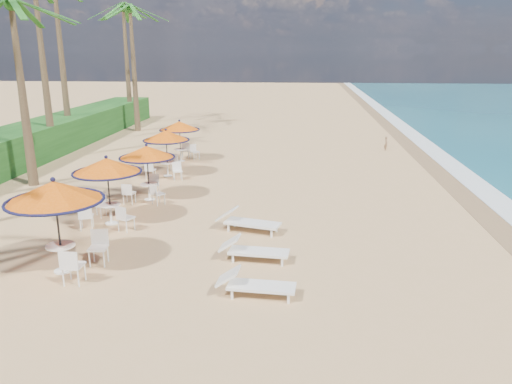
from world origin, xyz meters
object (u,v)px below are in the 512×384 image
station_2 (147,159)px  lounger_mid (252,250)px  station_4 (181,129)px  lounger_near (253,284)px  station_0 (58,200)px  station_1 (106,174)px  lounger_far (246,221)px  station_3 (166,142)px

station_2 → lounger_mid: 7.42m
station_4 → lounger_near: bearing=-70.3°
station_0 → station_2: (0.27, 6.78, -0.35)m
station_1 → lounger_far: 5.01m
station_1 → lounger_far: bearing=-3.2°
station_2 → station_4: size_ratio=1.02×
station_4 → lounger_mid: bearing=-68.4°
station_0 → lounger_mid: station_0 is taller
station_2 → lounger_near: station_2 is taller
station_4 → lounger_far: size_ratio=1.00×
lounger_mid → station_2: bearing=135.1°
station_2 → lounger_mid: bearing=-49.8°
station_0 → lounger_far: station_0 is taller
station_1 → station_4: station_1 is taller
station_0 → lounger_mid: (4.99, 1.20, -1.70)m
station_1 → station_3: station_1 is taller
station_0 → lounger_far: bearing=38.2°
station_3 → lounger_mid: station_3 is taller
lounger_near → lounger_far: bearing=102.4°
station_0 → station_4: size_ratio=1.18×
station_2 → station_4: 7.35m
station_4 → lounger_mid: station_4 is taller
station_3 → station_2: bearing=-85.9°
lounger_mid → station_3: bearing=122.6°
lounger_far → station_4: bearing=129.1°
station_2 → station_0: bearing=-92.3°
station_3 → lounger_far: size_ratio=1.02×
station_3 → lounger_far: (4.57, -7.11, -1.32)m
station_1 → lounger_mid: 6.03m
station_4 → lounger_near: 16.04m
lounger_mid → lounger_near: bearing=-78.4°
station_1 → lounger_near: station_1 is taller
lounger_near → lounger_mid: 2.14m
station_3 → station_0: bearing=-90.0°
station_2 → lounger_far: 5.51m
lounger_near → lounger_mid: bearing=100.7°
station_3 → station_4: station_3 is taller
station_1 → lounger_mid: size_ratio=1.19×
station_0 → station_3: size_ratio=1.16×
station_3 → station_4: 3.43m
station_4 → lounger_mid: 13.96m
station_3 → station_4: size_ratio=1.02×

